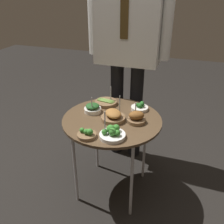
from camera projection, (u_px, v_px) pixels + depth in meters
The scene contains 10 objects.
ground_plane at pixel (112, 187), 2.00m from camera, with size 8.00×8.00×0.00m, color black.
serving_cart at pixel (112, 124), 1.73m from camera, with size 0.68×0.68×0.63m.
bowl_roast_center at pixel (113, 116), 1.67m from camera, with size 0.16×0.17×0.17m.
bowl_asparagus_near_rim at pixel (106, 102), 1.90m from camera, with size 0.17×0.17×0.13m.
bowl_broccoli_back_right at pixel (87, 134), 1.50m from camera, with size 0.12×0.12×0.06m.
bowl_roast_front_left at pixel (136, 118), 1.65m from camera, with size 0.13×0.13×0.13m.
bowl_broccoli_back_left at pixel (140, 107), 1.82m from camera, with size 0.12×0.12×0.06m.
bowl_broccoli_far_rim at pixel (112, 133), 1.49m from camera, with size 0.16×0.16×0.18m.
bowl_spinach_front_center at pixel (93, 108), 1.78m from camera, with size 0.12×0.12×0.13m.
waiter_figure at pixel (128, 31), 1.90m from camera, with size 0.66×0.25×1.77m.
Camera 1 is at (0.48, -1.41, 1.46)m, focal length 40.00 mm.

